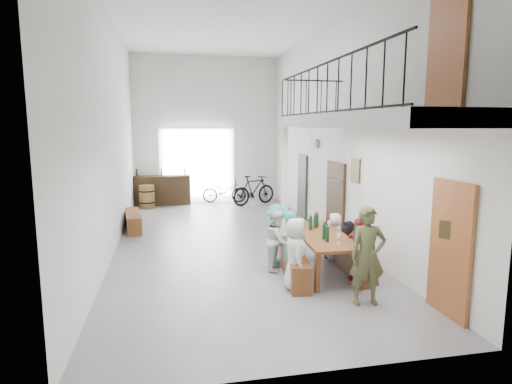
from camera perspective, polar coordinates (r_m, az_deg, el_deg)
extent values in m
plane|color=slate|center=(10.96, -3.54, -6.59)|extent=(12.00, 12.00, 0.00)
plane|color=silver|center=(16.53, -6.54, 8.21)|extent=(5.50, 0.00, 5.50)
plane|color=silver|center=(4.69, 6.43, 6.86)|extent=(5.50, 0.00, 5.50)
plane|color=silver|center=(10.55, -18.78, 7.50)|extent=(0.00, 12.00, 12.00)
plane|color=silver|center=(11.27, 10.44, 7.87)|extent=(0.00, 12.00, 12.00)
plane|color=white|center=(10.88, -3.83, 22.58)|extent=(12.00, 12.00, 0.00)
cube|color=white|center=(16.51, -7.83, 3.49)|extent=(2.80, 0.08, 2.80)
cube|color=brown|center=(7.18, 24.45, -6.98)|extent=(0.06, 0.95, 2.10)
cube|color=#372411|center=(11.14, 10.53, -1.20)|extent=(0.06, 1.10, 2.00)
cube|color=#303B32|center=(13.74, 6.17, 0.78)|extent=(0.06, 0.80, 2.00)
cube|color=brown|center=(7.36, 24.12, 17.41)|extent=(0.06, 0.90, 1.95)
cube|color=#42341A|center=(10.02, 13.12, 2.82)|extent=(0.04, 0.45, 0.55)
cylinder|color=white|center=(12.39, 8.15, 6.38)|extent=(0.04, 0.28, 0.28)
cube|color=white|center=(8.04, 14.04, 9.22)|extent=(1.50, 5.60, 0.25)
cube|color=black|center=(7.83, 9.28, 16.59)|extent=(0.03, 5.60, 0.03)
cube|color=black|center=(7.76, 9.12, 10.50)|extent=(0.03, 5.60, 0.03)
cube|color=black|center=(10.67, 7.63, 14.51)|extent=(1.50, 0.03, 0.03)
cube|color=white|center=(10.49, 3.79, 0.74)|extent=(0.14, 0.14, 2.88)
cube|color=brown|center=(8.55, 8.93, -5.84)|extent=(1.03, 2.26, 0.06)
cube|color=brown|center=(7.68, 8.22, -10.60)|extent=(0.08, 0.08, 0.73)
cube|color=brown|center=(7.92, 13.59, -10.15)|extent=(0.08, 0.08, 0.73)
cube|color=brown|center=(9.44, 4.94, -6.84)|extent=(0.08, 0.08, 0.73)
cube|color=brown|center=(9.64, 9.38, -6.60)|extent=(0.08, 0.08, 0.73)
cube|color=brown|center=(8.53, 4.95, -9.34)|extent=(0.66, 2.23, 0.51)
cube|color=brown|center=(8.86, 12.44, -9.10)|extent=(0.33, 1.87, 0.43)
cylinder|color=black|center=(8.85, 7.30, -3.93)|extent=(0.07, 0.07, 0.35)
cylinder|color=black|center=(9.03, 7.92, -3.70)|extent=(0.07, 0.07, 0.35)
cylinder|color=black|center=(9.12, 8.12, -3.57)|extent=(0.07, 0.07, 0.35)
cylinder|color=black|center=(7.99, 9.51, -5.37)|extent=(0.07, 0.07, 0.35)
cylinder|color=black|center=(8.18, 9.08, -5.03)|extent=(0.07, 0.07, 0.35)
cube|color=brown|center=(12.61, -16.06, -3.72)|extent=(0.59, 1.78, 0.49)
cylinder|color=olive|center=(15.77, -14.34, -0.59)|extent=(0.54, 0.54, 0.81)
cylinder|color=black|center=(15.81, -14.31, -1.32)|extent=(0.55, 0.55, 0.05)
cylinder|color=black|center=(15.74, -14.37, 0.14)|extent=(0.55, 0.55, 0.05)
cube|color=#372411|center=(16.29, -12.44, 0.25)|extent=(2.09, 0.73, 1.08)
cylinder|color=black|center=(16.20, -15.62, 2.51)|extent=(0.06, 0.06, 0.28)
cylinder|color=black|center=(16.23, -12.53, 2.64)|extent=(0.06, 0.06, 0.28)
cylinder|color=black|center=(16.32, -9.46, 2.76)|extent=(0.06, 0.06, 0.28)
imported|color=silver|center=(7.71, 5.30, -8.22)|extent=(0.51, 0.70, 1.31)
imported|color=teal|center=(8.21, 4.79, -7.08)|extent=(0.45, 0.56, 1.32)
imported|color=silver|center=(8.72, 2.87, -6.45)|extent=(0.64, 0.72, 1.22)
imported|color=teal|center=(9.11, 2.79, -5.63)|extent=(0.59, 0.89, 1.27)
imported|color=#B21E36|center=(8.32, 13.46, -7.45)|extent=(0.52, 0.77, 1.22)
imported|color=black|center=(8.94, 12.08, -6.94)|extent=(0.40, 0.97, 1.02)
imported|color=silver|center=(9.48, 10.45, -5.90)|extent=(0.51, 0.60, 1.05)
imported|color=#484C2A|center=(7.25, 14.66, -8.25)|extent=(0.64, 0.46, 1.63)
imported|color=#1B4D1D|center=(12.23, 7.38, -4.11)|extent=(0.42, 0.40, 0.37)
imported|color=black|center=(16.38, -4.24, 0.10)|extent=(1.72, 0.81, 0.87)
imported|color=black|center=(15.83, -0.28, 0.25)|extent=(1.88, 1.22, 1.10)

